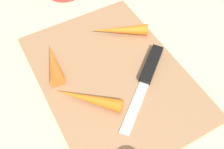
{
  "coord_description": "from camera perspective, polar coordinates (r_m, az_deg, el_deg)",
  "views": [
    {
      "loc": [
        -0.26,
        0.14,
        0.42
      ],
      "look_at": [
        0.0,
        0.0,
        0.01
      ],
      "focal_mm": 42.36,
      "sensor_mm": 36.0,
      "label": 1
    }
  ],
  "objects": [
    {
      "name": "knife",
      "position": [
        0.51,
        8.07,
        1.14
      ],
      "size": [
        0.14,
        0.17,
        0.01
      ],
      "rotation": [
        0.0,
        0.0,
        2.25
      ],
      "color": "#B7B7BC",
      "rests_on": "cutting_board"
    },
    {
      "name": "carrot_shortest",
      "position": [
        0.52,
        -12.53,
        2.57
      ],
      "size": [
        0.1,
        0.05,
        0.03
      ],
      "primitive_type": "cone",
      "rotation": [
        0.0,
        1.57,
        6.08
      ],
      "color": "orange",
      "rests_on": "cutting_board"
    },
    {
      "name": "ground_plane",
      "position": [
        0.52,
        0.0,
        -0.78
      ],
      "size": [
        1.4,
        1.4,
        0.0
      ],
      "primitive_type": "plane",
      "color": "#C6B793"
    },
    {
      "name": "carrot_longest",
      "position": [
        0.47,
        -5.03,
        -5.22
      ],
      "size": [
        0.1,
        0.1,
        0.02
      ],
      "primitive_type": "cone",
      "rotation": [
        0.0,
        1.57,
        0.8
      ],
      "color": "orange",
      "rests_on": "cutting_board"
    },
    {
      "name": "carrot_medium",
      "position": [
        0.57,
        1.65,
        9.56
      ],
      "size": [
        0.08,
        0.12,
        0.02
      ],
      "primitive_type": "cone",
      "rotation": [
        0.0,
        1.57,
        1.08
      ],
      "color": "orange",
      "rests_on": "cutting_board"
    },
    {
      "name": "cutting_board",
      "position": [
        0.51,
        0.0,
        -0.39
      ],
      "size": [
        0.36,
        0.26,
        0.01
      ],
      "primitive_type": "cube",
      "color": "#99704C",
      "rests_on": "ground_plane"
    }
  ]
}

